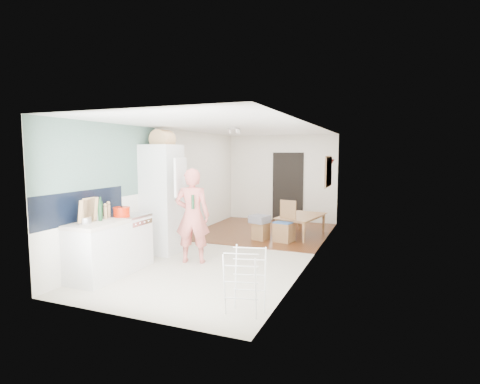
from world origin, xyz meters
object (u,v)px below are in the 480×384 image
Objects in this scene: dining_table at (302,228)px; drying_rack at (245,282)px; person at (192,207)px; dining_chair at (284,222)px; stool at (261,231)px.

drying_rack reaches higher than dining_table.
person reaches higher than drying_rack.
person reaches higher than dining_chair.
person is at bearing -106.60° from dining_chair.
dining_chair reaches higher than stool.
drying_rack is at bearing -74.33° from stool.
drying_rack is at bearing 117.07° from person.
person is 2.48m from dining_chair.
dining_chair is 1.12× the size of drying_rack.
drying_rack is (1.67, -1.71, -0.61)m from person.
dining_table is at bearing 42.51° from stool.
person is 2.48× the size of drying_rack.
drying_rack is (0.27, -4.54, 0.20)m from dining_table.
dining_chair is (-0.26, -0.70, 0.25)m from dining_table.
person is at bearing -106.06° from stool.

